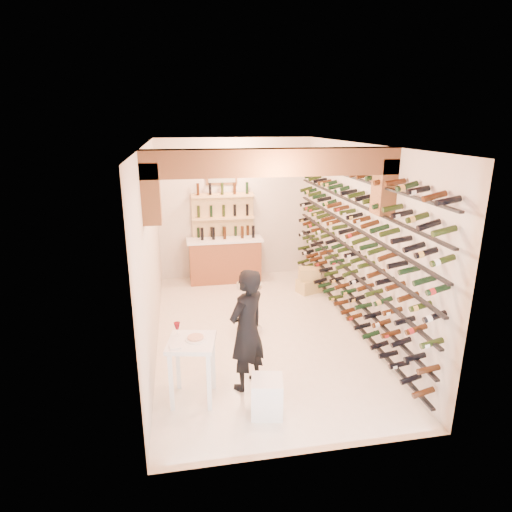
{
  "coord_description": "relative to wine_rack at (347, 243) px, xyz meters",
  "views": [
    {
      "loc": [
        -1.28,
        -6.81,
        3.56
      ],
      "look_at": [
        0.0,
        0.3,
        1.3
      ],
      "focal_mm": 30.56,
      "sensor_mm": 36.0,
      "label": 1
    }
  ],
  "objects": [
    {
      "name": "chrome_barstool",
      "position": [
        -1.69,
        0.08,
        -1.03
      ],
      "size": [
        0.46,
        0.46,
        0.89
      ],
      "rotation": [
        0.0,
        0.0,
        0.05
      ],
      "color": "silver",
      "rests_on": "ground"
    },
    {
      "name": "back_shelving",
      "position": [
        -1.83,
        2.89,
        -0.38
      ],
      "size": [
        1.4,
        0.31,
        2.73
      ],
      "color": "tan",
      "rests_on": "ground"
    },
    {
      "name": "tasting_table",
      "position": [
        -2.75,
        -1.74,
        -0.84
      ],
      "size": [
        0.69,
        0.69,
        1.04
      ],
      "rotation": [
        0.0,
        0.0,
        -0.19
      ],
      "color": "white",
      "rests_on": "ground"
    },
    {
      "name": "back_counter",
      "position": [
        -1.83,
        2.65,
        -1.02
      ],
      "size": [
        1.7,
        0.62,
        1.29
      ],
      "color": "brown",
      "rests_on": "ground"
    },
    {
      "name": "white_stool",
      "position": [
        -1.84,
        -2.22,
        -1.3
      ],
      "size": [
        0.46,
        0.46,
        0.49
      ],
      "primitive_type": "cube",
      "rotation": [
        0.0,
        0.0,
        -0.19
      ],
      "color": "white",
      "rests_on": "ground"
    },
    {
      "name": "crate_lower",
      "position": [
        -0.13,
        1.62,
        -1.4
      ],
      "size": [
        0.57,
        0.48,
        0.29
      ],
      "primitive_type": "cube",
      "rotation": [
        0.0,
        0.0,
        0.35
      ],
      "color": "tan",
      "rests_on": "ground"
    },
    {
      "name": "wine_rack",
      "position": [
        0.0,
        0.0,
        0.0
      ],
      "size": [
        0.32,
        5.7,
        2.56
      ],
      "color": "black",
      "rests_on": "ground"
    },
    {
      "name": "crate_upper",
      "position": [
        -0.13,
        1.62,
        -1.13
      ],
      "size": [
        0.48,
        0.36,
        0.26
      ],
      "primitive_type": "cube",
      "rotation": [
        0.0,
        0.0,
        -0.13
      ],
      "color": "tan",
      "rests_on": "crate_lower"
    },
    {
      "name": "room_shell",
      "position": [
        -1.53,
        -0.26,
        0.7
      ],
      "size": [
        3.52,
        6.02,
        3.21
      ],
      "color": "beige",
      "rests_on": "ground"
    },
    {
      "name": "ground",
      "position": [
        -1.53,
        0.0,
        -1.55
      ],
      "size": [
        6.0,
        6.0,
        0.0
      ],
      "primitive_type": "plane",
      "color": "white",
      "rests_on": "ground"
    },
    {
      "name": "person",
      "position": [
        -2.0,
        -1.58,
        -0.69
      ],
      "size": [
        0.75,
        0.72,
        1.72
      ],
      "primitive_type": "imported",
      "rotation": [
        0.0,
        0.0,
        3.84
      ],
      "color": "black",
      "rests_on": "ground"
    }
  ]
}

